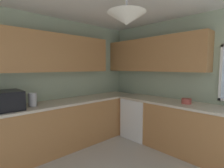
# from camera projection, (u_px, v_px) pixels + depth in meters

# --- Properties ---
(room_shell) EXTENTS (3.97, 3.81, 2.56)m
(room_shell) POSITION_uv_depth(u_px,v_px,m) (116.00, 51.00, 2.92)
(room_shell) COLOR #9EAD8E
(room_shell) RESTS_ON ground_plane
(counter_run_left) EXTENTS (0.65, 3.42, 0.89)m
(counter_run_left) POSITION_uv_depth(u_px,v_px,m) (62.00, 125.00, 3.26)
(counter_run_left) COLOR #AD7542
(counter_run_left) RESTS_ON ground_plane
(counter_run_back) EXTENTS (3.06, 0.65, 0.89)m
(counter_run_back) POSITION_uv_depth(u_px,v_px,m) (194.00, 130.00, 2.98)
(counter_run_back) COLOR #AD7542
(counter_run_back) RESTS_ON ground_plane
(dishwasher) EXTENTS (0.60, 0.60, 0.85)m
(dishwasher) POSITION_uv_depth(u_px,v_px,m) (139.00, 118.00, 3.80)
(dishwasher) COLOR white
(dishwasher) RESTS_ON ground_plane
(microwave) EXTENTS (0.48, 0.36, 0.29)m
(microwave) POSITION_uv_depth(u_px,v_px,m) (8.00, 100.00, 2.61)
(microwave) COLOR black
(microwave) RESTS_ON counter_run_left
(kettle) EXTENTS (0.13, 0.13, 0.22)m
(kettle) POSITION_uv_depth(u_px,v_px,m) (33.00, 100.00, 2.83)
(kettle) COLOR #B7B7BC
(kettle) RESTS_ON counter_run_left
(bowl) EXTENTS (0.17, 0.17, 0.09)m
(bowl) POSITION_uv_depth(u_px,v_px,m) (186.00, 101.00, 3.04)
(bowl) COLOR #B74C42
(bowl) RESTS_ON counter_run_back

